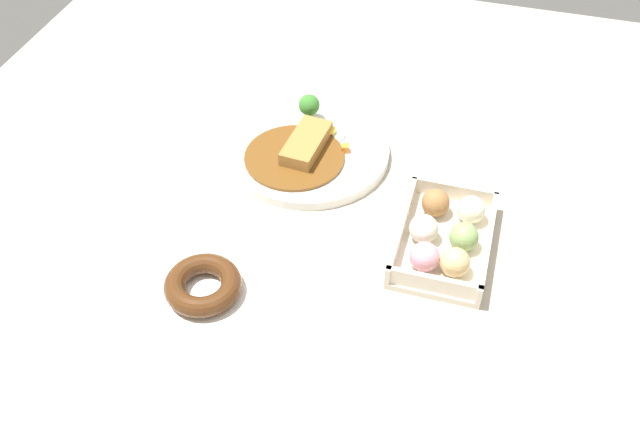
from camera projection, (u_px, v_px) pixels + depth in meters
The scene contains 4 objects.
ground_plane at pixel (347, 229), 1.15m from camera, with size 1.60×1.60×0.00m, color #B2A893.
curry_plate at pixel (307, 149), 1.27m from camera, with size 0.29×0.29×0.07m.
donut_box at pixel (445, 236), 1.11m from camera, with size 0.21×0.14×0.06m.
chocolate_ring_donut at pixel (203, 286), 1.05m from camera, with size 0.15×0.15×0.03m.
Camera 1 is at (0.78, 0.18, 0.83)m, focal length 40.50 mm.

